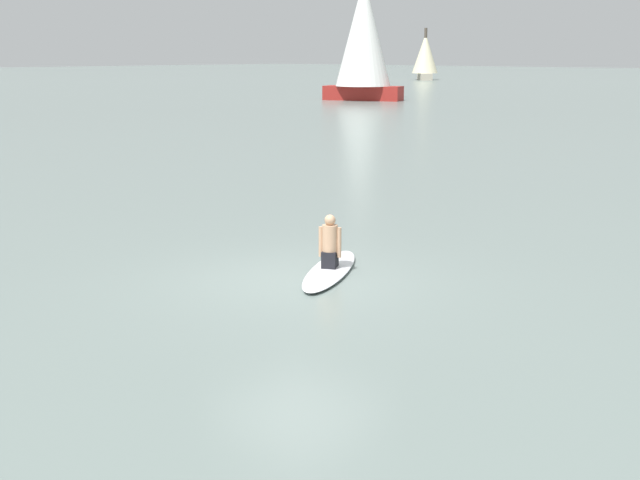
% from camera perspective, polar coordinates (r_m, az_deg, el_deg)
% --- Properties ---
extents(ground_plane, '(400.00, 400.00, 0.00)m').
position_cam_1_polar(ground_plane, '(13.82, -1.55, -2.79)').
color(ground_plane, slate).
extents(surfboard, '(1.96, 2.86, 0.11)m').
position_cam_1_polar(surfboard, '(14.25, 0.69, -2.08)').
color(surfboard, white).
rests_on(surfboard, ground).
extents(person_paddler, '(0.39, 0.38, 0.92)m').
position_cam_1_polar(person_paddler, '(14.14, 0.69, -0.24)').
color(person_paddler, black).
rests_on(person_paddler, surfboard).
extents(sailboat_far_left, '(5.06, 5.06, 7.06)m').
position_cam_1_polar(sailboat_far_left, '(118.77, 7.26, 12.50)').
color(sailboat_far_left, '#B2A893').
rests_on(sailboat_far_left, ground).
extents(sailboat_center_horizon, '(6.50, 5.65, 10.64)m').
position_cam_1_polar(sailboat_center_horizon, '(67.02, 3.02, 13.83)').
color(sailboat_center_horizon, maroon).
rests_on(sailboat_center_horizon, ground).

